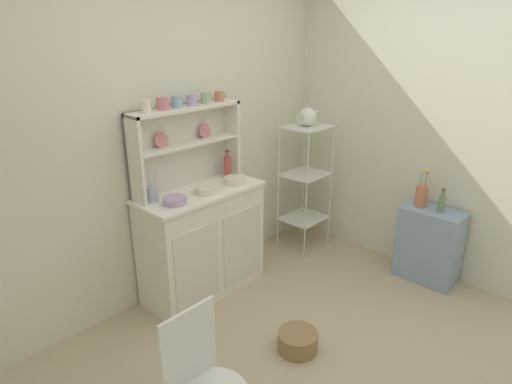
% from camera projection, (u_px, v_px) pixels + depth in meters
% --- Properties ---
extents(ground_plane, '(3.84, 3.84, 0.00)m').
position_uv_depth(ground_plane, '(346.00, 377.00, 2.69)').
color(ground_plane, tan).
rests_on(ground_plane, ground).
extents(wall_back, '(3.84, 0.05, 2.50)m').
position_uv_depth(wall_back, '(172.00, 136.00, 3.29)').
color(wall_back, silver).
rests_on(wall_back, ground).
extents(wall_right, '(0.05, 3.84, 2.50)m').
position_uv_depth(wall_right, '(471.00, 134.00, 3.36)').
color(wall_right, silver).
rests_on(wall_right, ground).
extents(hutch_cabinet, '(1.00, 0.45, 0.87)m').
position_uv_depth(hutch_cabinet, '(203.00, 241.00, 3.43)').
color(hutch_cabinet, white).
rests_on(hutch_cabinet, ground).
extents(hutch_shelf_unit, '(0.93, 0.18, 0.62)m').
position_uv_depth(hutch_shelf_unit, '(184.00, 140.00, 3.26)').
color(hutch_shelf_unit, silver).
rests_on(hutch_shelf_unit, hutch_cabinet).
extents(bakers_rack, '(0.41, 0.35, 1.19)m').
position_uv_depth(bakers_rack, '(305.00, 173.00, 4.08)').
color(bakers_rack, silver).
rests_on(bakers_rack, ground).
extents(side_shelf_blue, '(0.28, 0.48, 0.63)m').
position_uv_depth(side_shelf_blue, '(429.00, 245.00, 3.64)').
color(side_shelf_blue, '#849EBC').
rests_on(side_shelf_blue, ground).
extents(wire_chair, '(0.36, 0.36, 0.85)m').
position_uv_depth(wire_chair, '(201.00, 379.00, 1.98)').
color(wire_chair, white).
rests_on(wire_chair, ground).
extents(floor_basket, '(0.27, 0.27, 0.13)m').
position_uv_depth(floor_basket, '(298.00, 341.00, 2.89)').
color(floor_basket, '#93754C').
rests_on(floor_basket, ground).
extents(cup_cream_0, '(0.08, 0.07, 0.08)m').
position_uv_depth(cup_cream_0, '(146.00, 106.00, 2.91)').
color(cup_cream_0, silver).
rests_on(cup_cream_0, hutch_shelf_unit).
extents(cup_rose_1, '(0.10, 0.08, 0.09)m').
position_uv_depth(cup_rose_1, '(163.00, 104.00, 3.00)').
color(cup_rose_1, '#D17A84').
rests_on(cup_rose_1, hutch_shelf_unit).
extents(cup_sky_2, '(0.09, 0.07, 0.08)m').
position_uv_depth(cup_sky_2, '(177.00, 102.00, 3.08)').
color(cup_sky_2, '#8EB2D1').
rests_on(cup_sky_2, hutch_shelf_unit).
extents(cup_lilac_3, '(0.09, 0.08, 0.08)m').
position_uv_depth(cup_lilac_3, '(192.00, 100.00, 3.17)').
color(cup_lilac_3, '#B79ECC').
rests_on(cup_lilac_3, hutch_shelf_unit).
extents(cup_sage_4, '(0.09, 0.08, 0.08)m').
position_uv_depth(cup_sage_4, '(206.00, 98.00, 3.27)').
color(cup_sage_4, '#9EB78E').
rests_on(cup_sage_4, hutch_shelf_unit).
extents(cup_terracotta_5, '(0.09, 0.07, 0.08)m').
position_uv_depth(cup_terracotta_5, '(219.00, 96.00, 3.36)').
color(cup_terracotta_5, '#C67556').
rests_on(cup_terracotta_5, hutch_shelf_unit).
extents(bowl_mixing_large, '(0.17, 0.17, 0.05)m').
position_uv_depth(bowl_mixing_large, '(175.00, 201.00, 3.03)').
color(bowl_mixing_large, '#B79ECC').
rests_on(bowl_mixing_large, hutch_cabinet).
extents(bowl_floral_medium, '(0.17, 0.17, 0.05)m').
position_uv_depth(bowl_floral_medium, '(207.00, 190.00, 3.23)').
color(bowl_floral_medium, silver).
rests_on(bowl_floral_medium, hutch_cabinet).
extents(bowl_cream_small, '(0.17, 0.17, 0.05)m').
position_uv_depth(bowl_cream_small, '(235.00, 181.00, 3.43)').
color(bowl_cream_small, silver).
rests_on(bowl_cream_small, hutch_cabinet).
extents(jam_bottle, '(0.06, 0.06, 0.23)m').
position_uv_depth(jam_bottle, '(227.00, 166.00, 3.56)').
color(jam_bottle, '#B74C47').
rests_on(jam_bottle, hutch_cabinet).
extents(utensil_jar, '(0.08, 0.08, 0.25)m').
position_uv_depth(utensil_jar, '(152.00, 193.00, 3.06)').
color(utensil_jar, '#B2B7C6').
rests_on(utensil_jar, hutch_cabinet).
extents(porcelain_teapot, '(0.26, 0.17, 0.19)m').
position_uv_depth(porcelain_teapot, '(308.00, 117.00, 3.89)').
color(porcelain_teapot, white).
rests_on(porcelain_teapot, bakers_rack).
extents(flower_vase, '(0.10, 0.10, 0.33)m').
position_uv_depth(flower_vase, '(422.00, 195.00, 3.57)').
color(flower_vase, '#C67556').
rests_on(flower_vase, side_shelf_blue).
extents(oil_bottle, '(0.05, 0.05, 0.19)m').
position_uv_depth(oil_bottle, '(442.00, 203.00, 3.47)').
color(oil_bottle, '#6B8C60').
rests_on(oil_bottle, side_shelf_blue).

